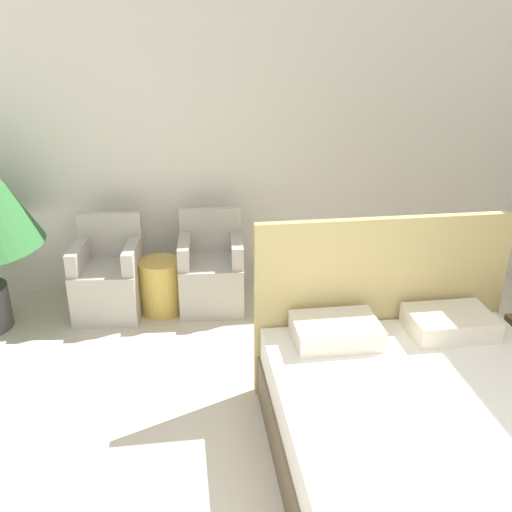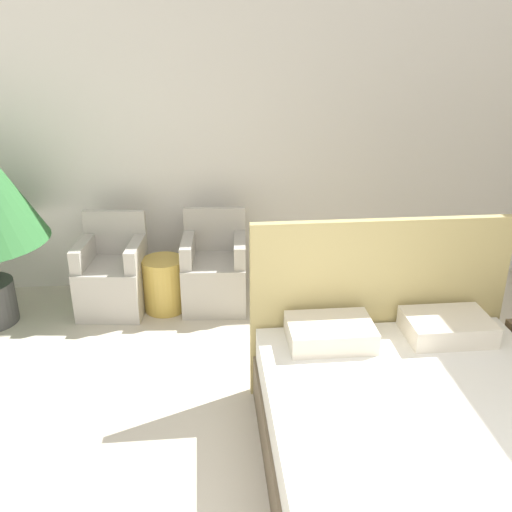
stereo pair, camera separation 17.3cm
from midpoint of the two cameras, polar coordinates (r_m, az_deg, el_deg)
wall_back at (r=5.42m, az=-1.33°, el=11.87°), size 10.00×0.06×2.90m
bed at (r=3.48m, az=17.75°, el=-17.23°), size 1.76×2.09×1.28m
armchair_near_window_left at (r=5.27m, az=-13.21°, el=-2.27°), size 0.63×0.62×0.87m
armchair_near_window_right at (r=5.21m, az=-3.20°, el=-1.92°), size 0.60×0.60×0.87m
side_table at (r=5.21m, az=-8.24°, el=-2.84°), size 0.38×0.38×0.49m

